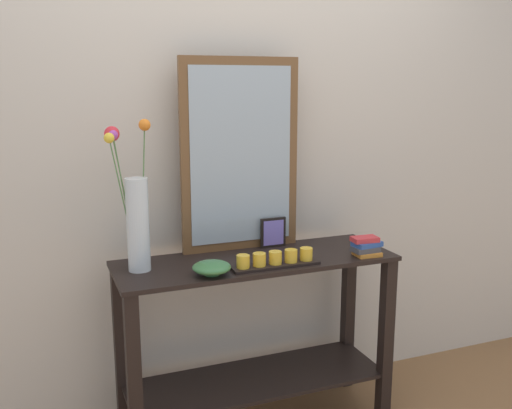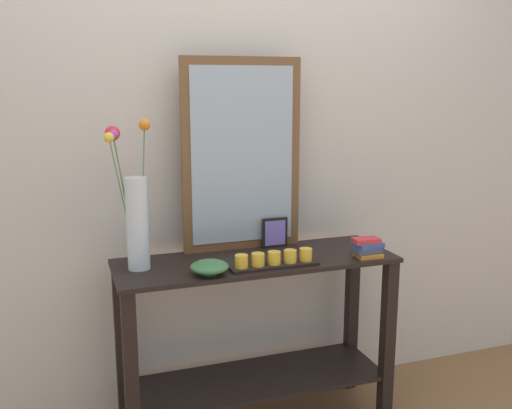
# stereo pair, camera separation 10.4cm
# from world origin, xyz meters

# --- Properties ---
(wall_back) EXTENTS (6.40, 0.08, 2.70)m
(wall_back) POSITION_xyz_m (0.00, 0.33, 1.35)
(wall_back) COLOR beige
(wall_back) RESTS_ON ground
(console_table) EXTENTS (1.26, 0.43, 0.83)m
(console_table) POSITION_xyz_m (0.00, 0.00, 0.51)
(console_table) COLOR black
(console_table) RESTS_ON ground
(mirror_leaning) EXTENTS (0.57, 0.03, 0.89)m
(mirror_leaning) POSITION_xyz_m (-0.01, 0.18, 1.28)
(mirror_leaning) COLOR brown
(mirror_leaning) RESTS_ON console_table
(tall_vase_left) EXTENTS (0.19, 0.17, 0.63)m
(tall_vase_left) POSITION_xyz_m (-0.52, 0.04, 1.08)
(tall_vase_left) COLOR silver
(tall_vase_left) RESTS_ON console_table
(candle_tray) EXTENTS (0.39, 0.09, 0.07)m
(candle_tray) POSITION_xyz_m (0.04, -0.13, 0.86)
(candle_tray) COLOR black
(candle_tray) RESTS_ON console_table
(picture_frame_small) EXTENTS (0.13, 0.01, 0.14)m
(picture_frame_small) POSITION_xyz_m (0.15, 0.15, 0.90)
(picture_frame_small) COLOR black
(picture_frame_small) RESTS_ON console_table
(decorative_bowl) EXTENTS (0.16, 0.16, 0.06)m
(decorative_bowl) POSITION_xyz_m (-0.25, -0.14, 0.86)
(decorative_bowl) COLOR #38703D
(decorative_bowl) RESTS_ON console_table
(book_stack) EXTENTS (0.14, 0.10, 0.09)m
(book_stack) POSITION_xyz_m (0.49, -0.14, 0.87)
(book_stack) COLOR orange
(book_stack) RESTS_ON console_table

